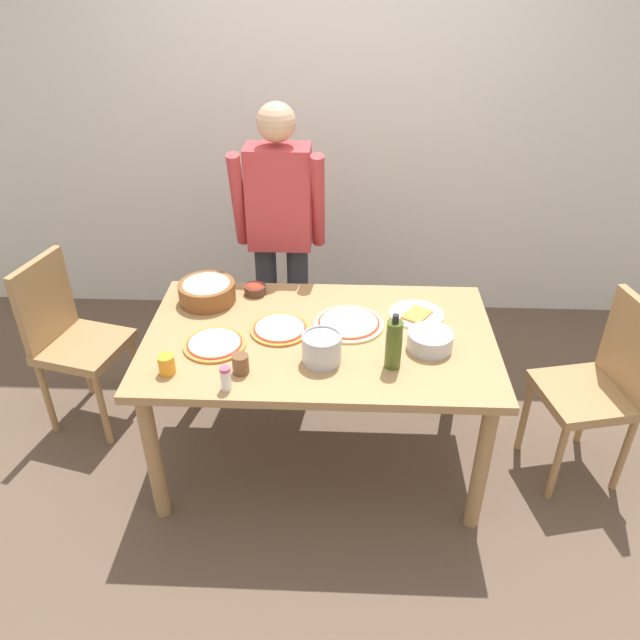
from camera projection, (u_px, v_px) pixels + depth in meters
name	position (u px, v px, depth m)	size (l,w,h in m)	color
ground	(320.00, 456.00, 3.26)	(8.00, 8.00, 0.00)	brown
wall_back	(330.00, 123.00, 3.91)	(5.60, 0.10, 2.60)	silver
dining_table	(320.00, 351.00, 2.90)	(1.60, 0.96, 0.76)	#A37A4C
person_cook	(280.00, 230.00, 3.40)	(0.49, 0.25, 1.62)	#2D2D38
chair_wooden_left	(70.00, 334.00, 3.25)	(0.49, 0.49, 0.95)	#A37A4C
chair_wooden_right	(601.00, 382.00, 2.91)	(0.48, 0.48, 0.95)	#A37A4C
pizza_raw_on_board	(349.00, 323.00, 2.92)	(0.33, 0.33, 0.02)	beige
pizza_cooked_on_tray	(280.00, 329.00, 2.88)	(0.28, 0.28, 0.02)	#C67A33
pizza_second_cooked	(215.00, 344.00, 2.77)	(0.28, 0.28, 0.02)	#C67A33
plate_with_slice	(416.00, 314.00, 2.99)	(0.26, 0.26, 0.02)	white
popcorn_bowl	(207.00, 290.00, 3.08)	(0.28, 0.28, 0.11)	brown
mixing_bowl_steel	(430.00, 341.00, 2.74)	(0.20, 0.20, 0.08)	#B7B7BC
small_sauce_bowl	(255.00, 289.00, 3.16)	(0.11, 0.11, 0.06)	#4C2D1E
olive_oil_bottle	(394.00, 344.00, 2.59)	(0.07, 0.07, 0.26)	#47561E
steel_pot	(322.00, 348.00, 2.65)	(0.17, 0.17, 0.13)	#B7B7BC
cup_orange	(167.00, 365.00, 2.59)	(0.07, 0.07, 0.09)	orange
cup_small_brown	(241.00, 364.00, 2.59)	(0.07, 0.07, 0.09)	brown
salt_shaker	(226.00, 378.00, 2.49)	(0.04, 0.04, 0.11)	white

